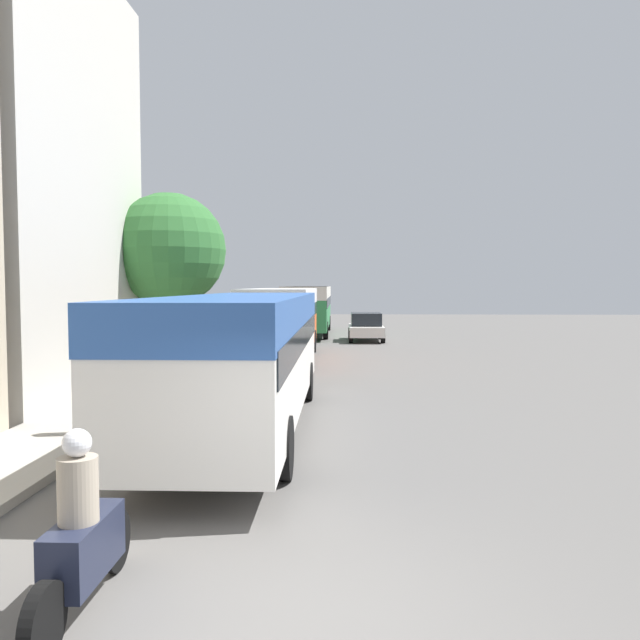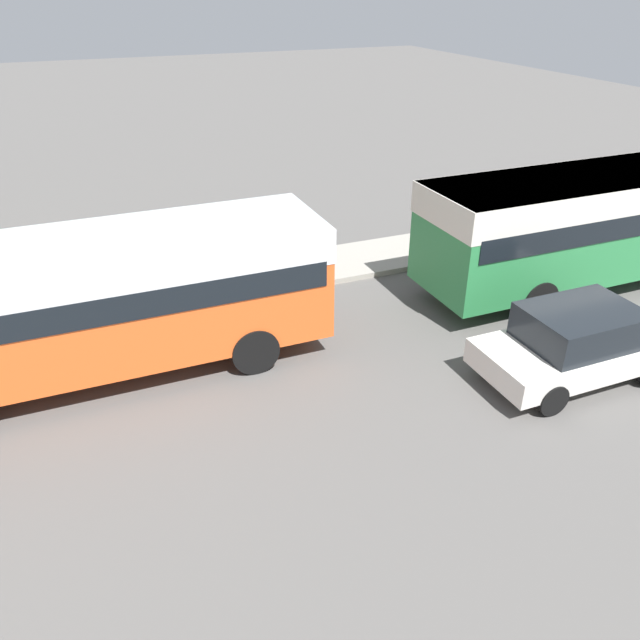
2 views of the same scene
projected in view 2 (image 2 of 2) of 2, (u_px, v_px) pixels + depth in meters
bus_following at (94, 289)px, 12.01m from camera, size 2.57×9.10×2.89m
bus_third_in_line at (627, 208)px, 16.06m from camera, size 2.58×11.38×2.96m
car_crossing at (577, 342)px, 12.40m from camera, size 1.90×4.00×1.54m
pedestrian_near_curb at (195, 262)px, 15.18m from camera, size 0.43×0.43×1.84m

